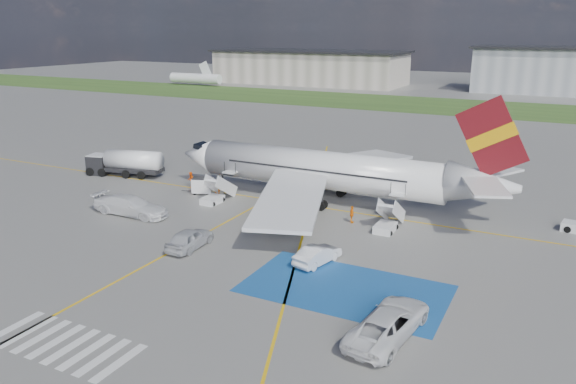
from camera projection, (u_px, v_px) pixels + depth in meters
name	position (u px, v px, depth m)	size (l,w,h in m)	color
ground	(251.00, 245.00, 46.82)	(400.00, 400.00, 0.00)	#60605E
grass_strip	(463.00, 107.00, 128.02)	(400.00, 30.00, 0.01)	#2D4C1E
taxiway_line_main	(311.00, 206.00, 57.08)	(120.00, 0.20, 0.01)	gold
taxiway_line_cross	(120.00, 279.00, 40.45)	(0.20, 60.00, 0.01)	gold
taxiway_line_diag	(311.00, 206.00, 57.08)	(0.20, 60.00, 0.01)	gold
staging_box	(345.00, 289.00, 39.04)	(14.00, 8.00, 0.01)	#17498A
crosswalk	(64.00, 344.00, 32.22)	(9.00, 4.00, 0.01)	silver
terminal_west	(309.00, 68.00, 180.49)	(60.00, 22.00, 10.00)	gray
terminal_centre	(568.00, 71.00, 151.81)	(48.00, 18.00, 12.00)	gray
airliner	(333.00, 171.00, 57.17)	(36.81, 32.95, 11.92)	silver
airstairs_fwd	(215.00, 196.00, 58.22)	(1.90, 5.20, 3.60)	silver
airstairs_aft	(387.00, 223.00, 50.16)	(1.90, 5.20, 3.60)	silver
fuel_tanker	(125.00, 165.00, 68.40)	(9.72, 4.46, 3.21)	black
gpu_cart	(203.00, 186.00, 61.12)	(2.50, 2.03, 1.81)	silver
car_silver_a	(190.00, 239.00, 45.96)	(1.99, 4.95, 1.69)	#B2B4BA
car_silver_b	(318.00, 255.00, 43.01)	(1.54, 4.43, 1.46)	silver
van_white_a	(389.00, 318.00, 32.83)	(2.74, 5.95, 2.23)	silver
van_white_b	(130.00, 203.00, 54.16)	(2.51, 6.18, 2.42)	silver
crew_fwd	(217.00, 188.00, 60.06)	(0.68, 0.45, 1.87)	orange
crew_nose	(191.00, 180.00, 63.60)	(0.86, 0.67, 1.78)	#FF5C0D
crew_aft	(352.00, 214.00, 51.99)	(0.96, 0.40, 1.63)	orange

